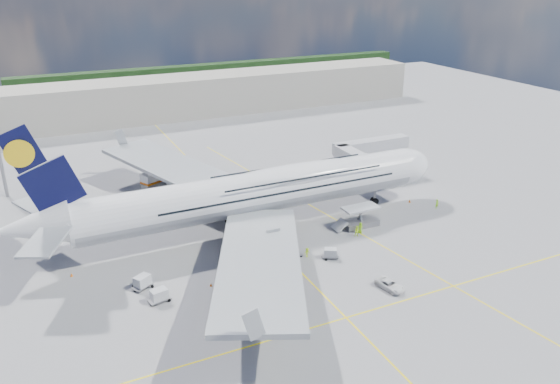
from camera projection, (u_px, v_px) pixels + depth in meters
name	position (u px, v px, depth m)	size (l,w,h in m)	color
ground	(281.00, 252.00, 88.62)	(300.00, 300.00, 0.00)	gray
taxi_line_main	(281.00, 252.00, 88.61)	(0.25, 220.00, 0.01)	yellow
taxi_line_cross	(346.00, 318.00, 71.87)	(120.00, 0.25, 0.01)	yellow
taxi_line_diag	(325.00, 214.00, 102.53)	(0.25, 100.00, 0.01)	yellow
airliner	(258.00, 192.00, 94.50)	(77.26, 79.15, 23.71)	white
jet_bridge	(366.00, 152.00, 115.37)	(18.80, 12.10, 8.50)	#B7B7BC
cargo_loader	(359.00, 220.00, 97.23)	(8.53, 3.20, 3.67)	silver
terminal	(147.00, 100.00, 165.89)	(180.00, 16.00, 12.00)	#B2AD9E
tree_line	(222.00, 73.00, 220.17)	(160.00, 6.00, 8.00)	#193814
dolly_row_a	(225.00, 311.00, 71.75)	(3.01, 2.06, 1.74)	gray
dolly_row_b	(159.00, 295.00, 75.00)	(3.26, 2.15, 1.90)	gray
dolly_row_c	(256.00, 274.00, 81.54)	(2.92, 1.90, 0.40)	gray
dolly_back	(142.00, 282.00, 78.27)	(3.45, 2.99, 1.93)	gray
dolly_nose_far	(330.00, 253.00, 86.46)	(2.96, 2.49, 1.65)	gray
dolly_nose_near	(292.00, 255.00, 87.00)	(3.08, 1.69, 0.45)	gray
baggage_tug	(250.00, 287.00, 77.21)	(3.33, 2.29, 1.90)	silver
catering_truck_inner	(157.00, 182.00, 112.73)	(7.48, 5.14, 4.12)	gray
catering_truck_outer	(159.00, 179.00, 114.61)	(6.63, 2.62, 3.95)	gray
service_van	(390.00, 285.00, 78.14)	(2.10, 4.56, 1.27)	white
crew_nose	(437.00, 204.00, 104.53)	(0.69, 0.45, 1.89)	#A1F319
crew_loader	(357.00, 231.00, 93.45)	(0.96, 0.75, 1.98)	#CDFF1A
crew_wing	(261.00, 256.00, 85.44)	(1.14, 0.48, 1.95)	#B8E017
crew_van	(360.00, 228.00, 94.76)	(0.96, 0.63, 1.97)	#AEFF1A
crew_tug	(307.00, 253.00, 86.84)	(1.02, 0.58, 1.57)	#CDFF1A
cone_nose	(410.00, 201.00, 107.53)	(0.48, 0.48, 0.61)	#D55C0B
cone_wing_left_inner	(208.00, 202.00, 107.09)	(0.38, 0.38, 0.48)	#D55C0B
cone_wing_left_outer	(143.00, 182.00, 117.04)	(0.40, 0.40, 0.50)	#D55C0B
cone_wing_right_inner	(211.00, 285.00, 78.98)	(0.38, 0.38, 0.48)	#D55C0B
cone_wing_right_outer	(224.00, 318.00, 71.26)	(0.48, 0.48, 0.61)	#D55C0B
cone_tail	(72.00, 275.00, 81.50)	(0.43, 0.43, 0.55)	#D55C0B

